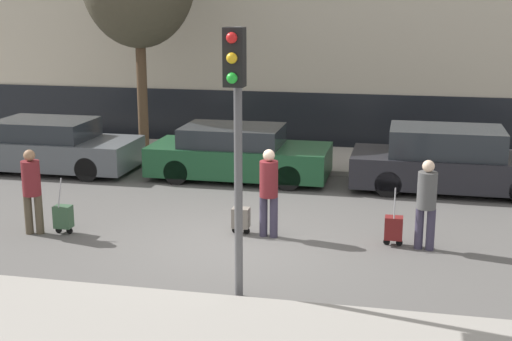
{
  "coord_description": "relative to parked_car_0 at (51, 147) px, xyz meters",
  "views": [
    {
      "loc": [
        2.93,
        -11.87,
        4.33
      ],
      "look_at": [
        -0.01,
        1.8,
        0.95
      ],
      "focal_mm": 50.0,
      "sensor_mm": 36.0,
      "label": 1
    }
  ],
  "objects": [
    {
      "name": "pedestrian_center",
      "position": [
        6.49,
        -4.0,
        0.31
      ],
      "size": [
        0.35,
        0.34,
        1.67
      ],
      "rotation": [
        0.0,
        0.0,
        -0.12
      ],
      "color": "#383347",
      "rests_on": "ground_plane"
    },
    {
      "name": "parked_car_1",
      "position": [
        4.9,
        0.18,
        -0.01
      ],
      "size": [
        4.37,
        1.87,
        1.31
      ],
      "color": "#194728",
      "rests_on": "ground_plane"
    },
    {
      "name": "pedestrian_left",
      "position": [
        2.13,
        -4.76,
        0.29
      ],
      "size": [
        0.35,
        0.34,
        1.62
      ],
      "rotation": [
        0.0,
        0.0,
        3.36
      ],
      "color": "#4C4233",
      "rests_on": "ground_plane"
    },
    {
      "name": "parked_bicycle",
      "position": [
        9.42,
        2.13,
        -0.14
      ],
      "size": [
        1.77,
        0.06,
        0.96
      ],
      "color": "black",
      "rests_on": "sidewalk_far"
    },
    {
      "name": "parked_car_2",
      "position": [
        9.95,
        0.12,
        0.05
      ],
      "size": [
        4.62,
        1.88,
        1.47
      ],
      "color": "black",
      "rests_on": "ground_plane"
    },
    {
      "name": "pedestrian_right",
      "position": [
        9.32,
        -4.1,
        0.29
      ],
      "size": [
        0.35,
        0.34,
        1.62
      ],
      "rotation": [
        0.0,
        0.0,
        -0.16
      ],
      "color": "#383347",
      "rests_on": "ground_plane"
    },
    {
      "name": "sidewalk_near",
      "position": [
        5.99,
        -8.3,
        -0.57
      ],
      "size": [
        28.0,
        2.5,
        0.12
      ],
      "color": "gray",
      "rests_on": "ground_plane"
    },
    {
      "name": "parked_car_0",
      "position": [
        0.0,
        0.0,
        0.0
      ],
      "size": [
        4.31,
        1.91,
        1.33
      ],
      "color": "#4C5156",
      "rests_on": "ground_plane"
    },
    {
      "name": "trolley_left",
      "position": [
        2.67,
        -4.64,
        -0.3
      ],
      "size": [
        0.34,
        0.29,
        1.09
      ],
      "color": "#335138",
      "rests_on": "ground_plane"
    },
    {
      "name": "sidewalk_far",
      "position": [
        5.99,
        2.45,
        -0.57
      ],
      "size": [
        28.0,
        3.0,
        0.12
      ],
      "color": "gray",
      "rests_on": "ground_plane"
    },
    {
      "name": "traffic_light",
      "position": [
        6.59,
        -6.91,
        2.18
      ],
      "size": [
        0.28,
        0.47,
        3.96
      ],
      "color": "#515154",
      "rests_on": "ground_plane"
    },
    {
      "name": "trolley_right",
      "position": [
        8.78,
        -4.01,
        -0.3
      ],
      "size": [
        0.34,
        0.29,
        1.08
      ],
      "color": "maroon",
      "rests_on": "ground_plane"
    },
    {
      "name": "ground_plane",
      "position": [
        5.99,
        -4.55,
        -0.63
      ],
      "size": [
        80.0,
        80.0,
        0.0
      ],
      "primitive_type": "plane",
      "color": "#565451"
    },
    {
      "name": "trolley_center",
      "position": [
        5.94,
        -3.94,
        -0.32
      ],
      "size": [
        0.34,
        0.29,
        1.04
      ],
      "color": "slate",
      "rests_on": "ground_plane"
    }
  ]
}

